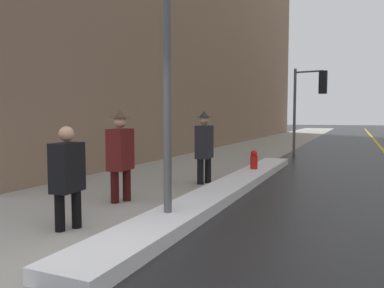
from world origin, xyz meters
TOP-DOWN VIEW (x-y plane):
  - ground_plane at (0.00, 0.00)m, footprint 160.00×160.00m
  - sidewalk_slab at (-2.00, 15.00)m, footprint 4.00×80.00m
  - snow_bank_curb at (0.23, 4.66)m, footprint 0.78×10.47m
  - lamp_post at (0.15, 1.82)m, footprint 0.28×0.28m
  - traffic_light_near at (1.08, 12.74)m, footprint 1.31×0.33m
  - pedestrian_nearside at (-1.01, 1.00)m, footprint 0.32×0.50m
  - pedestrian_with_shoulder_bag at (-1.32, 2.77)m, footprint 0.37×0.76m
  - pedestrian_in_fedora at (-0.61, 5.21)m, footprint 0.37×0.57m
  - fire_hydrant at (0.17, 6.95)m, footprint 0.20×0.20m

SIDE VIEW (x-z plane):
  - ground_plane at x=0.00m, z-range 0.00..0.00m
  - sidewalk_slab at x=-2.00m, z-range 0.00..0.01m
  - snow_bank_curb at x=0.23m, z-range 0.00..0.19m
  - fire_hydrant at x=0.17m, z-range 0.00..0.70m
  - pedestrian_nearside at x=-1.01m, z-range 0.08..1.56m
  - pedestrian_with_shoulder_bag at x=-1.32m, z-range 0.08..1.81m
  - pedestrian_in_fedora at x=-0.61m, z-range 0.08..1.84m
  - traffic_light_near at x=1.08m, z-range 0.79..4.38m
  - lamp_post at x=0.15m, z-range 0.47..5.00m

